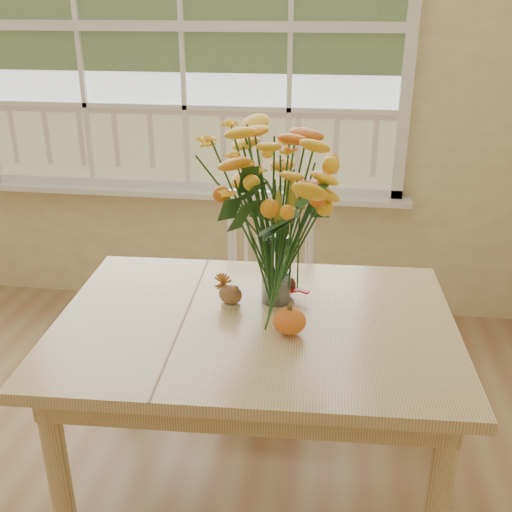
# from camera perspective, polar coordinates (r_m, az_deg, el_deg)

# --- Properties ---
(wall_back) EXTENTS (4.00, 0.02, 2.70)m
(wall_back) POSITION_cam_1_polar(r_m,az_deg,el_deg) (3.27, -6.80, 17.45)
(wall_back) COLOR #D7BF89
(wall_back) RESTS_ON floor
(window) EXTENTS (2.42, 0.12, 1.74)m
(window) POSITION_cam_1_polar(r_m,az_deg,el_deg) (3.22, -7.14, 20.58)
(window) COLOR silver
(window) RESTS_ON wall_back
(dining_table) EXTENTS (1.35, 1.00, 0.70)m
(dining_table) POSITION_cam_1_polar(r_m,az_deg,el_deg) (2.04, -0.08, -8.29)
(dining_table) COLOR tan
(dining_table) RESTS_ON floor
(windsor_chair) EXTENTS (0.44, 0.43, 0.88)m
(windsor_chair) POSITION_cam_1_polar(r_m,az_deg,el_deg) (2.69, 0.93, -2.71)
(windsor_chair) COLOR white
(windsor_chair) RESTS_ON floor
(flower_vase) EXTENTS (0.49, 0.49, 0.58)m
(flower_vase) POSITION_cam_1_polar(r_m,az_deg,el_deg) (1.97, 2.05, 4.81)
(flower_vase) COLOR white
(flower_vase) RESTS_ON dining_table
(pumpkin) EXTENTS (0.11, 0.11, 0.08)m
(pumpkin) POSITION_cam_1_polar(r_m,az_deg,el_deg) (1.89, 3.21, -6.32)
(pumpkin) COLOR orange
(pumpkin) RESTS_ON dining_table
(turkey_figurine) EXTENTS (0.10, 0.08, 0.11)m
(turkey_figurine) POSITION_cam_1_polar(r_m,az_deg,el_deg) (2.06, -2.45, -3.70)
(turkey_figurine) COLOR #CCB78C
(turkey_figurine) RESTS_ON dining_table
(dark_gourd) EXTENTS (0.13, 0.08, 0.07)m
(dark_gourd) POSITION_cam_1_polar(r_m,az_deg,el_deg) (2.13, 2.75, -2.87)
(dark_gourd) COLOR #38160F
(dark_gourd) RESTS_ON dining_table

